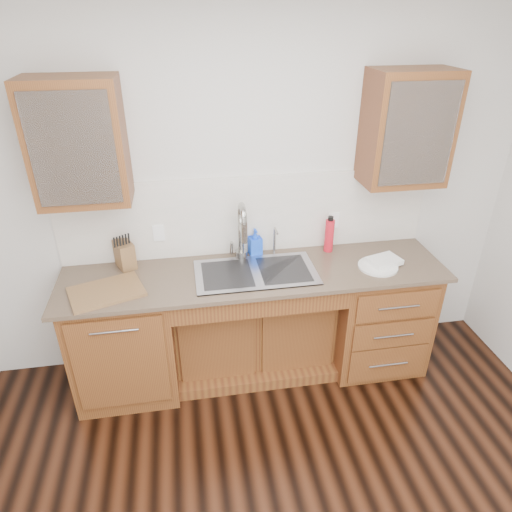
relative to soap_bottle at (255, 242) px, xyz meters
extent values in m
cube|color=silver|center=(-0.04, 0.12, 0.34)|extent=(4.00, 0.10, 2.70)
cube|color=#593014|center=(-0.99, -0.24, -0.57)|extent=(0.70, 0.62, 0.88)
cube|color=#593014|center=(-0.04, -0.15, -0.66)|extent=(1.20, 0.44, 0.70)
cube|color=#593014|center=(0.91, -0.24, -0.57)|extent=(0.70, 0.62, 0.88)
cube|color=#84705B|center=(-0.04, -0.26, -0.12)|extent=(2.70, 0.65, 0.03)
cube|color=beige|center=(-0.04, 0.05, 0.19)|extent=(2.70, 0.02, 0.59)
cube|color=#9E9EA5|center=(-0.04, -0.27, -0.19)|extent=(0.84, 0.46, 0.19)
cylinder|color=#999993|center=(-0.11, -0.04, 0.10)|extent=(0.04, 0.04, 0.40)
cylinder|color=#999993|center=(0.14, -0.03, 0.02)|extent=(0.02, 0.02, 0.24)
cube|color=#593014|center=(-1.09, -0.10, 0.81)|extent=(0.55, 0.34, 0.75)
cube|color=#593014|center=(1.01, -0.10, 0.81)|extent=(0.55, 0.34, 0.75)
cube|color=white|center=(-0.69, 0.04, 0.11)|extent=(0.08, 0.01, 0.12)
cube|color=white|center=(0.61, 0.04, 0.11)|extent=(0.08, 0.01, 0.12)
imported|color=blue|center=(0.00, 0.00, 0.00)|extent=(0.10, 0.11, 0.20)
cylinder|color=red|center=(0.55, -0.04, 0.02)|extent=(0.09, 0.09, 0.25)
cylinder|color=silver|center=(0.83, -0.34, -0.09)|extent=(0.35, 0.35, 0.02)
cube|color=#F4EEC9|center=(0.88, -0.32, -0.07)|extent=(0.26, 0.22, 0.04)
cube|color=#9B5025|center=(-0.94, -0.03, -0.01)|extent=(0.17, 0.20, 0.19)
cube|color=brown|center=(-1.04, -0.36, -0.09)|extent=(0.53, 0.45, 0.02)
imported|color=white|center=(-1.18, -0.10, 0.76)|extent=(0.14, 0.14, 0.10)
imported|color=silver|center=(-0.95, -0.10, 0.76)|extent=(0.13, 0.13, 0.10)
imported|color=white|center=(0.87, -0.10, 0.76)|extent=(0.14, 0.14, 0.09)
imported|color=silver|center=(1.15, -0.10, 0.76)|extent=(0.11, 0.11, 0.09)
camera|label=1|loc=(-0.50, -2.96, 1.54)|focal=32.00mm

